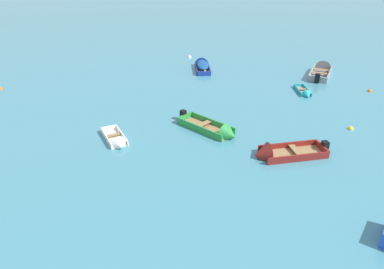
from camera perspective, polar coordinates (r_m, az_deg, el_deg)
name	(u,v)px	position (r m, az deg, el deg)	size (l,w,h in m)	color
rowboat_deep_blue_back_row_right	(202,65)	(37.08, 1.60, 11.00)	(1.82, 4.40, 1.22)	beige
rowboat_grey_midfield_left	(322,71)	(37.66, 19.89, 9.52)	(3.95, 4.64, 1.54)	gray
rowboat_turquoise_outer_left	(305,94)	(31.45, 17.50, 6.21)	(1.27, 2.92, 0.79)	gray
rowboat_green_cluster_inner	(218,131)	(23.60, 4.13, 0.55)	(3.76, 4.41, 1.31)	#99754C
rowboat_maroon_cluster_outer	(275,154)	(21.55, 13.09, -3.00)	(4.61, 1.65, 1.43)	#99754C
rowboat_white_outer_right	(118,142)	(22.81, -11.73, -1.17)	(1.80, 3.14, 0.98)	beige
mooring_buoy_trailing	(1,89)	(35.46, -28.06, 6.36)	(0.37, 0.37, 0.37)	orange
mooring_buoy_far_field	(189,57)	(40.98, -0.42, 12.13)	(0.45, 0.45, 0.45)	silver
mooring_buoy_between_boats_left	(370,91)	(34.37, 26.33, 6.15)	(0.40, 0.40, 0.40)	orange
mooring_buoy_midfield	(350,129)	(26.55, 23.83, 0.80)	(0.40, 0.40, 0.40)	yellow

